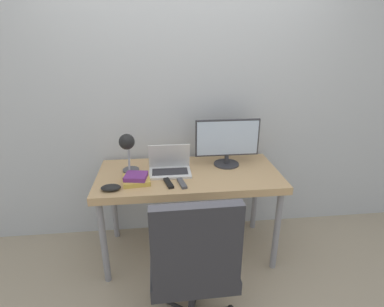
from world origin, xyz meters
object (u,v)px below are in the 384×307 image
object	(u,v)px
monitor	(227,141)
book_stack	(136,179)
laptop	(170,167)
office_chair	(193,259)
desk_lamp	(127,147)
game_controller	(111,188)

from	to	relation	value
monitor	book_stack	size ratio (longest dim) A/B	2.48
laptop	office_chair	world-z (taller)	office_chair
desk_lamp	game_controller	size ratio (longest dim) A/B	2.52
office_chair	game_controller	size ratio (longest dim) A/B	7.12
office_chair	book_stack	xyz separation A→B (m)	(-0.36, 0.65, 0.24)
laptop	desk_lamp	size ratio (longest dim) A/B	0.93
desk_lamp	book_stack	world-z (taller)	desk_lamp
book_stack	desk_lamp	bearing A→B (deg)	119.86
laptop	office_chair	bearing A→B (deg)	-82.73
monitor	laptop	bearing A→B (deg)	-167.58
book_stack	game_controller	distance (m)	0.21
game_controller	desk_lamp	bearing A→B (deg)	60.29
laptop	game_controller	distance (m)	0.51
monitor	book_stack	xyz separation A→B (m)	(-0.75, -0.26, -0.18)
monitor	desk_lamp	xyz separation A→B (m)	(-0.81, -0.16, 0.04)
laptop	book_stack	distance (m)	0.30
game_controller	book_stack	bearing A→B (deg)	31.52
monitor	game_controller	world-z (taller)	monitor
monitor	desk_lamp	world-z (taller)	monitor
desk_lamp	book_stack	size ratio (longest dim) A/B	1.65
office_chair	laptop	bearing A→B (deg)	97.27
desk_lamp	office_chair	bearing A→B (deg)	-60.71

